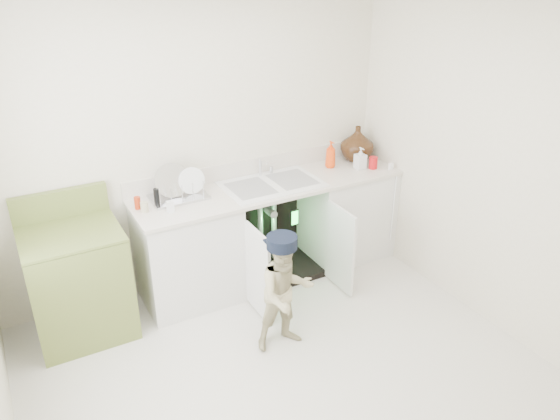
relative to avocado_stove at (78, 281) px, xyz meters
name	(u,v)px	position (x,y,z in m)	size (l,w,h in m)	color
ground	(284,371)	(1.15, -1.18, -0.45)	(3.50, 3.50, 0.00)	beige
room_shell	(285,216)	(1.15, -1.18, 0.80)	(6.00, 5.50, 1.26)	silver
counter_run	(275,226)	(1.73, 0.03, 0.02)	(2.44, 1.02, 1.23)	white
avocado_stove	(78,281)	(0.00, 0.00, 0.00)	(0.71, 0.65, 1.10)	olive
repair_worker	(286,292)	(1.31, -0.92, 0.02)	(0.69, 0.79, 0.93)	#C2B68B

